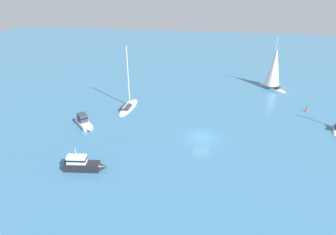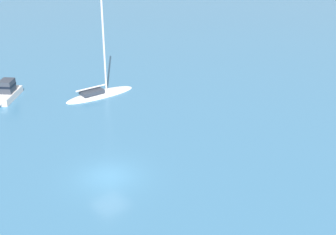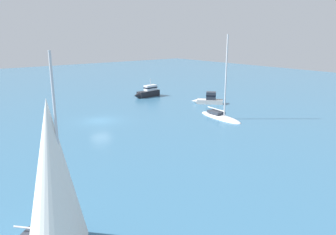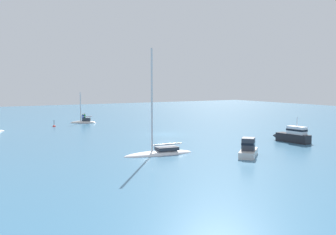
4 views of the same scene
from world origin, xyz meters
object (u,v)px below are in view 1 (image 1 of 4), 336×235
sloop (128,107)px  launch (83,122)px  channel_buoy (306,111)px  cabin_cruiser (83,164)px  yacht (274,70)px

sloop → launch: sloop is taller
channel_buoy → sloop: bearing=5.3°
launch → channel_buoy: launch is taller
cabin_cruiser → yacht: (-28.40, -32.63, 3.12)m
cabin_cruiser → channel_buoy: 39.21m
sloop → yacht: (-27.46, -13.89, 3.74)m
launch → channel_buoy: (-37.16, -10.44, -0.68)m
sloop → cabin_cruiser: sloop is taller
launch → cabin_cruiser: bearing=-20.3°
yacht → sloop: bearing=75.2°
sloop → channel_buoy: (-31.71, -2.96, -0.20)m
cabin_cruiser → sloop: bearing=81.9°
channel_buoy → cabin_cruiser: bearing=33.6°
sloop → yacht: bearing=-57.2°
yacht → channel_buoy: (-4.25, 10.93, -3.94)m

